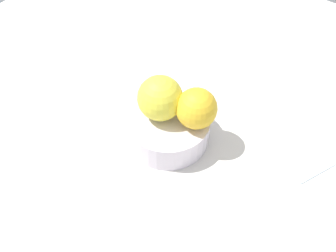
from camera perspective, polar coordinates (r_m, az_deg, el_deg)
ground_plane at (r=60.16cm, az=0.00°, el=-2.33°), size 110.00×110.00×2.00cm
fruit_bowl at (r=57.70cm, az=0.00°, el=-0.37°), size 13.03×13.03×4.60cm
orange_in_bowl_0 at (r=54.28cm, az=-0.91°, el=4.62°), size 6.81×6.81×6.81cm
orange_in_bowl_1 at (r=53.19cm, az=4.41°, el=2.72°), size 6.11×6.11×6.11cm
folded_napkin at (r=62.48cm, az=20.21°, el=-2.25°), size 15.11×15.11×0.30cm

